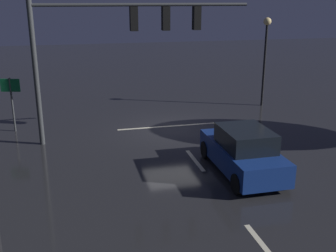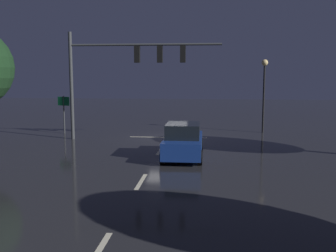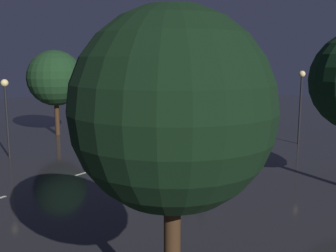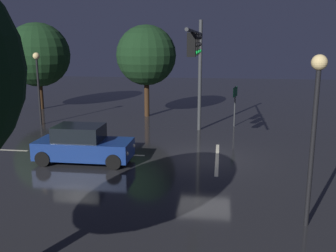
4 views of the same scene
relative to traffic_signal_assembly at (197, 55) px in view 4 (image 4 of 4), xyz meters
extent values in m
plane|color=#232326|center=(-2.49, -0.63, -4.68)|extent=(80.00, 80.00, 0.00)
cylinder|color=#383A3D|center=(3.42, 0.01, -1.37)|extent=(0.22, 0.22, 6.61)
cylinder|color=#383A3D|center=(-1.19, 0.01, 1.13)|extent=(9.22, 0.14, 0.14)
cube|color=black|center=(-0.73, 0.01, 0.56)|extent=(0.32, 0.36, 1.00)
sphere|color=black|center=(-0.73, -0.18, 0.88)|extent=(0.20, 0.20, 0.20)
sphere|color=black|center=(-0.73, -0.18, 0.56)|extent=(0.20, 0.20, 0.20)
sphere|color=#19F24C|center=(-0.73, -0.18, 0.24)|extent=(0.20, 0.20, 0.20)
cube|color=black|center=(-2.11, 0.01, 0.56)|extent=(0.32, 0.36, 1.00)
sphere|color=black|center=(-2.11, -0.18, 0.88)|extent=(0.20, 0.20, 0.20)
sphere|color=black|center=(-2.11, -0.18, 0.56)|extent=(0.20, 0.20, 0.20)
sphere|color=#19F24C|center=(-2.11, -0.18, 0.24)|extent=(0.20, 0.20, 0.20)
cube|color=black|center=(-3.49, 0.01, 0.56)|extent=(0.32, 0.36, 1.00)
sphere|color=black|center=(-3.49, -0.18, 0.88)|extent=(0.20, 0.20, 0.20)
sphere|color=black|center=(-3.49, -0.18, 0.56)|extent=(0.20, 0.20, 0.20)
sphere|color=#19F24C|center=(-3.49, -0.18, 0.24)|extent=(0.20, 0.20, 0.20)
cube|color=beige|center=(-2.49, 3.37, -4.68)|extent=(0.16, 2.20, 0.01)
cube|color=beige|center=(-2.49, 9.37, -4.68)|extent=(0.16, 2.20, 0.01)
cube|color=beige|center=(-2.49, -1.19, -4.68)|extent=(5.00, 0.16, 0.01)
cube|color=navy|center=(-3.82, 4.80, -4.06)|extent=(1.81, 4.30, 0.80)
cube|color=black|center=(-3.82, 5.00, -3.32)|extent=(1.60, 2.10, 0.68)
cylinder|color=black|center=(-2.98, 3.20, -4.34)|extent=(0.22, 0.68, 0.68)
cylinder|color=black|center=(-4.66, 3.20, -4.34)|extent=(0.22, 0.68, 0.68)
cylinder|color=black|center=(-2.98, 6.40, -4.34)|extent=(0.22, 0.68, 0.68)
cylinder|color=black|center=(-4.66, 6.40, -4.34)|extent=(0.22, 0.68, 0.68)
sphere|color=#F9EFC6|center=(-3.17, 2.68, -4.01)|extent=(0.20, 0.20, 0.20)
sphere|color=#F9EFC6|center=(-4.47, 2.68, -4.01)|extent=(0.20, 0.20, 0.20)
cylinder|color=black|center=(-8.87, -3.92, -2.35)|extent=(0.14, 0.14, 4.66)
sphere|color=#F9D88C|center=(-8.87, -3.92, 0.16)|extent=(0.44, 0.44, 0.44)
cylinder|color=black|center=(3.55, 10.45, -2.54)|extent=(0.14, 0.14, 4.28)
sphere|color=#F9D88C|center=(3.55, 10.45, -0.22)|extent=(0.44, 0.44, 0.44)
cylinder|color=#383A3D|center=(4.78, -2.18, -3.39)|extent=(0.09, 0.09, 2.58)
cube|color=#0F6033|center=(4.78, -2.18, -2.45)|extent=(0.88, 0.30, 0.60)
cylinder|color=#382314|center=(7.35, 4.06, -3.28)|extent=(0.36, 0.36, 2.81)
sphere|color=#163319|center=(7.35, 4.06, -0.28)|extent=(4.26, 4.26, 4.26)
cylinder|color=#382314|center=(9.25, 13.13, -3.46)|extent=(0.36, 0.36, 2.44)
sphere|color=#163319|center=(9.25, 13.13, -0.36)|extent=(5.01, 5.01, 5.01)
camera|label=1|loc=(2.01, 17.52, 1.40)|focal=43.50mm
camera|label=2|loc=(-4.93, 23.71, -0.62)|focal=41.94mm
camera|label=3|loc=(-17.80, 22.89, 1.13)|focal=41.92mm
camera|label=4|loc=(-20.02, -1.28, 0.74)|focal=41.34mm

